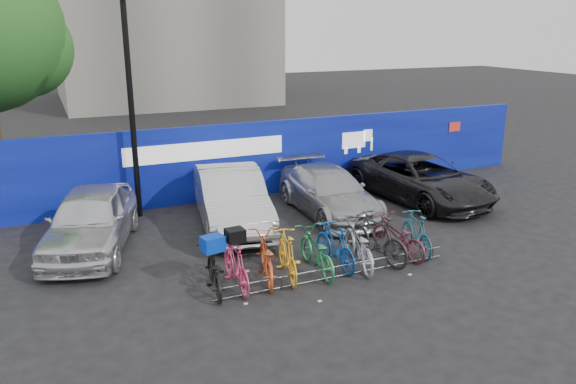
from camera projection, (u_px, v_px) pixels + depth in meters
ground at (323, 268)px, 12.82m from camera, size 100.00×100.00×0.00m
hoarding at (237, 161)px, 17.73m from camera, size 22.00×0.18×2.40m
lamppost at (131, 103)px, 15.37m from camera, size 0.25×0.50×6.11m
bike_rack at (336, 272)px, 12.24m from camera, size 5.60×0.03×0.30m
car_0 at (91, 220)px, 13.69m from camera, size 3.07×4.81×1.53m
car_1 at (231, 198)px, 15.29m from camera, size 2.46×5.00×1.58m
car_2 at (329, 192)px, 16.36m from camera, size 2.02×4.61×1.32m
car_3 at (421, 178)px, 17.60m from camera, size 2.86×5.33×1.42m
bike_0 at (214, 271)px, 11.60m from camera, size 0.84×1.78×0.90m
bike_1 at (236, 265)px, 11.73m from camera, size 0.53×1.75×1.04m
bike_2 at (266, 257)px, 12.13m from camera, size 1.14×2.02×1.01m
bike_3 at (287, 255)px, 12.19m from camera, size 0.82×1.82×1.05m
bike_4 at (316, 252)px, 12.49m from camera, size 0.77×1.90×0.98m
bike_5 at (335, 246)px, 12.75m from camera, size 0.55×1.72×1.03m
bike_6 at (358, 245)px, 12.80m from camera, size 1.09×2.06×1.03m
bike_7 at (377, 237)px, 13.04m from camera, size 0.98×2.03×1.17m
bike_8 at (398, 237)px, 13.38m from camera, size 0.89×1.87×0.94m
bike_9 at (416, 233)px, 13.55m from camera, size 0.81×1.75×1.01m
cargo_crate at (213, 244)px, 11.42m from camera, size 0.50×0.41×0.32m
cargo_topcase at (235, 235)px, 11.54m from camera, size 0.40×0.36×0.27m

